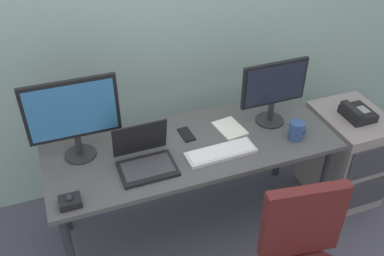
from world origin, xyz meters
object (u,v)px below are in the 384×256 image
at_px(coffee_mug, 296,130).
at_px(desk_phone, 357,113).
at_px(banana, 138,138).
at_px(keyboard, 221,152).
at_px(trackball_mouse, 70,201).
at_px(paper_notepad, 230,128).
at_px(laptop, 145,157).
at_px(monitor_side, 274,88).
at_px(monitor_main, 73,114).
at_px(file_cabinet, 345,155).
at_px(cell_phone, 186,134).

bearing_deg(coffee_mug, desk_phone, 10.29).
bearing_deg(banana, keyboard, -34.34).
height_order(trackball_mouse, paper_notepad, trackball_mouse).
height_order(keyboard, banana, banana).
bearing_deg(banana, paper_notepad, -8.01).
relative_size(keyboard, laptop, 1.32).
height_order(monitor_side, coffee_mug, monitor_side).
height_order(monitor_side, banana, monitor_side).
bearing_deg(trackball_mouse, coffee_mug, 3.67).
bearing_deg(monitor_main, monitor_side, -3.54).
bearing_deg(laptop, monitor_main, 147.58).
relative_size(file_cabinet, laptop, 2.16).
bearing_deg(monitor_side, coffee_mug, -74.38).
distance_m(keyboard, paper_notepad, 0.25).
relative_size(laptop, cell_phone, 2.21).
distance_m(desk_phone, cell_phone, 1.14).
distance_m(trackball_mouse, banana, 0.59).
bearing_deg(cell_phone, keyboard, -65.67).
relative_size(coffee_mug, banana, 0.61).
bearing_deg(laptop, coffee_mug, -4.82).
bearing_deg(monitor_side, paper_notepad, 177.77).
height_order(monitor_main, cell_phone, monitor_main).
relative_size(desk_phone, paper_notepad, 0.96).
relative_size(file_cabinet, monitor_side, 1.60).
distance_m(monitor_side, coffee_mug, 0.29).
relative_size(monitor_side, coffee_mug, 3.64).
xyz_separation_m(coffee_mug, cell_phone, (-0.61, 0.26, -0.05)).
bearing_deg(keyboard, monitor_side, 24.72).
distance_m(desk_phone, laptop, 1.44).
bearing_deg(keyboard, desk_phone, 4.47).
distance_m(keyboard, banana, 0.51).
distance_m(monitor_main, monitor_side, 1.19).
relative_size(file_cabinet, paper_notepad, 3.26).
bearing_deg(coffee_mug, cell_phone, 157.05).
distance_m(laptop, paper_notepad, 0.60).
bearing_deg(file_cabinet, coffee_mug, -168.16).
distance_m(keyboard, cell_phone, 0.27).
bearing_deg(keyboard, trackball_mouse, -173.21).
height_order(paper_notepad, banana, banana).
relative_size(paper_notepad, banana, 1.09).
height_order(file_cabinet, laptop, laptop).
relative_size(laptop, coffee_mug, 2.70).
bearing_deg(trackball_mouse, file_cabinet, 6.02).
relative_size(desk_phone, monitor_side, 0.47).
bearing_deg(trackball_mouse, cell_phone, 24.90).
bearing_deg(banana, trackball_mouse, -138.98).
height_order(cell_phone, banana, banana).
bearing_deg(paper_notepad, monitor_main, 176.06).
distance_m(monitor_side, laptop, 0.89).
distance_m(desk_phone, monitor_main, 1.80).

